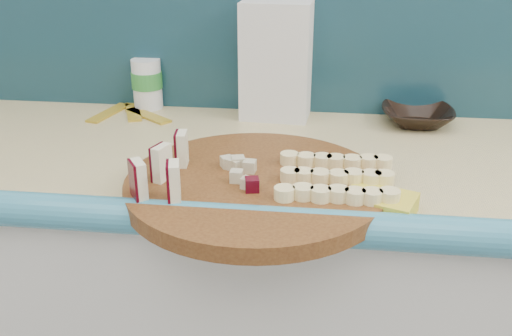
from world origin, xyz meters
The scene contains 11 objects.
kitchen_counter centered at (0.10, 1.50, 0.46)m, with size 2.20×0.63×0.91m.
backsplash centered at (0.10, 1.79, 1.16)m, with size 2.20×0.02×0.50m, color teal.
cutting_board centered at (0.20, 1.31, 0.92)m, with size 0.46×0.46×0.03m, color #48220F.
apple_wedges centered at (0.05, 1.27, 0.97)m, with size 0.08×0.18×0.06m.
apple_chunks centered at (0.17, 1.31, 0.95)m, with size 0.06×0.07×0.02m.
banana_slices centered at (0.34, 1.31, 0.95)m, with size 0.20×0.17×0.02m.
brown_bowl centered at (0.53, 1.71, 0.93)m, with size 0.16×0.16×0.04m, color black.
flour_bag centered at (0.20, 1.73, 1.05)m, with size 0.16×0.11×0.27m, color silver.
canister centered at (-0.13, 1.76, 0.97)m, with size 0.08×0.08×0.12m.
sponge centered at (0.41, 1.26, 0.93)m, with size 0.11×0.08×0.03m, color yellow.
banana_peel centered at (-0.16, 1.70, 0.91)m, with size 0.20×0.17×0.01m.
Camera 1 is at (0.31, 0.42, 1.35)m, focal length 40.00 mm.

